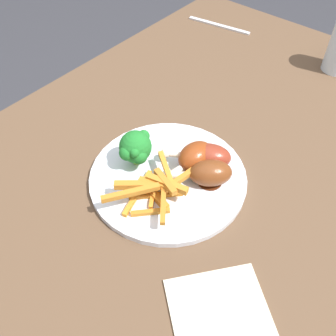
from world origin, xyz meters
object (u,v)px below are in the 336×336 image
(dinner_plate, at_px, (168,177))
(chicken_drumstick_near, at_px, (194,157))
(dining_table, at_px, (194,193))
(fork, at_px, (219,25))
(carrot_fries_pile, at_px, (154,188))
(chicken_drumstick_far, at_px, (206,157))
(chicken_drumstick_extra, at_px, (208,173))
(broccoli_floret_front, at_px, (135,148))

(dinner_plate, distance_m, chicken_drumstick_near, 0.06)
(dining_table, xyz_separation_m, fork, (-0.47, -0.28, 0.10))
(carrot_fries_pile, xyz_separation_m, chicken_drumstick_far, (-0.12, 0.02, 0.00))
(chicken_drumstick_extra, distance_m, fork, 0.61)
(dining_table, relative_size, fork, 6.68)
(dining_table, relative_size, broccoli_floret_front, 17.43)
(carrot_fries_pile, bearing_deg, chicken_drumstick_far, 167.88)
(dining_table, height_order, dinner_plate, dinner_plate)
(chicken_drumstick_far, bearing_deg, dinner_plate, -30.74)
(chicken_drumstick_extra, bearing_deg, fork, -147.46)
(broccoli_floret_front, height_order, fork, broccoli_floret_front)
(carrot_fries_pile, relative_size, fork, 0.89)
(broccoli_floret_front, xyz_separation_m, chicken_drumstick_near, (-0.06, 0.09, -0.02))
(dining_table, relative_size, chicken_drumstick_extra, 11.23)
(dining_table, xyz_separation_m, broccoli_floret_front, (0.08, -0.08, 0.15))
(broccoli_floret_front, xyz_separation_m, chicken_drumstick_extra, (-0.05, 0.13, -0.02))
(chicken_drumstick_far, distance_m, fork, 0.57)
(dining_table, bearing_deg, chicken_drumstick_extra, 54.66)
(dining_table, bearing_deg, broccoli_floret_front, -44.24)
(broccoli_floret_front, bearing_deg, carrot_fries_pile, 64.11)
(chicken_drumstick_extra, bearing_deg, broccoli_floret_front, -69.53)
(chicken_drumstick_near, relative_size, chicken_drumstick_far, 1.05)
(dining_table, height_order, chicken_drumstick_extra, chicken_drumstick_extra)
(dinner_plate, relative_size, chicken_drumstick_extra, 2.58)
(carrot_fries_pile, bearing_deg, chicken_drumstick_extra, 149.32)
(carrot_fries_pile, bearing_deg, dinner_plate, -166.07)
(carrot_fries_pile, distance_m, fork, 0.66)
(chicken_drumstick_far, height_order, fork, chicken_drumstick_far)
(dining_table, relative_size, chicken_drumstick_far, 10.04)
(chicken_drumstick_near, bearing_deg, broccoli_floret_front, -54.75)
(chicken_drumstick_near, distance_m, chicken_drumstick_extra, 0.04)
(chicken_drumstick_near, relative_size, fork, 0.70)
(chicken_drumstick_extra, xyz_separation_m, fork, (-0.51, -0.33, -0.03))
(dining_table, height_order, carrot_fries_pile, carrot_fries_pile)
(fork, bearing_deg, broccoli_floret_front, -80.02)
(broccoli_floret_front, bearing_deg, fork, -160.71)
(dinner_plate, distance_m, broccoli_floret_front, 0.08)
(chicken_drumstick_far, bearing_deg, broccoli_floret_front, -53.00)
(dining_table, height_order, broccoli_floret_front, broccoli_floret_front)
(chicken_drumstick_extra, bearing_deg, carrot_fries_pile, -30.68)
(dinner_plate, relative_size, chicken_drumstick_near, 2.19)
(dinner_plate, bearing_deg, chicken_drumstick_far, 149.26)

